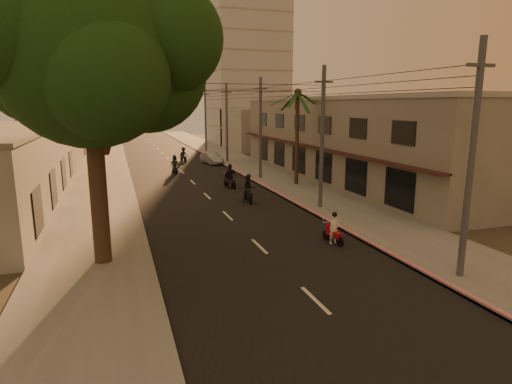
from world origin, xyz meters
TOP-DOWN VIEW (x-y plane):
  - ground at (0.00, 0.00)m, footprint 160.00×160.00m
  - road at (0.00, 20.00)m, footprint 10.00×140.00m
  - sidewalk_right at (7.50, 20.00)m, footprint 5.00×140.00m
  - sidewalk_left at (-7.50, 20.00)m, footprint 5.00×140.00m
  - curb_stripe at (5.10, 15.00)m, footprint 0.20×60.00m
  - shophouse_row at (13.95, 18.00)m, footprint 8.80×34.20m
  - distant_tower at (16.00, 56.00)m, footprint 12.10×12.10m
  - broadleaf_tree at (-6.61, 2.14)m, footprint 9.60×8.70m
  - palm_tree at (8.00, 16.00)m, footprint 5.00×5.00m
  - utility_poles at (6.20, 20.00)m, footprint 1.20×48.26m
  - filler_right at (14.00, 45.00)m, footprint 8.00×14.00m
  - filler_left_near at (-14.00, 34.00)m, footprint 8.00×14.00m
  - filler_left_far at (-14.00, 52.00)m, footprint 8.00×14.00m
  - scooter_red at (3.57, 1.33)m, footprint 0.70×1.62m
  - scooter_mid_a at (2.31, 11.13)m, footprint 1.04×2.03m
  - scooter_mid_b at (2.42, 16.51)m, footprint 1.28×1.98m
  - scooter_far_a at (-0.83, 25.13)m, footprint 0.86×1.90m
  - scooter_far_b at (1.40, 33.95)m, footprint 1.33×1.78m
  - parked_car at (4.12, 30.92)m, footprint 2.73×4.46m

SIDE VIEW (x-z plane):
  - ground at x=0.00m, z-range 0.00..0.00m
  - road at x=0.00m, z-range 0.00..0.02m
  - sidewalk_right at x=7.50m, z-range 0.00..0.12m
  - sidewalk_left at x=-7.50m, z-range 0.00..0.12m
  - curb_stripe at x=5.10m, z-range 0.00..0.20m
  - parked_car at x=4.12m, z-range 0.00..1.32m
  - scooter_red at x=3.57m, z-range -0.09..1.50m
  - scooter_far_b at x=1.40m, z-range -0.07..1.70m
  - scooter_far_a at x=-0.83m, z-range -0.10..1.77m
  - scooter_mid_b at x=2.42m, z-range -0.10..1.88m
  - scooter_mid_a at x=2.31m, z-range -0.10..1.90m
  - filler_left_near at x=-14.00m, z-range 0.00..4.40m
  - filler_right at x=14.00m, z-range 0.00..6.00m
  - filler_left_far at x=-14.00m, z-range 0.00..7.00m
  - shophouse_row at x=13.95m, z-range 0.00..7.30m
  - utility_poles at x=6.20m, z-range 2.04..11.04m
  - palm_tree at x=8.00m, z-range 3.05..11.25m
  - broadleaf_tree at x=-6.61m, z-range 2.43..14.53m
  - distant_tower at x=16.00m, z-range 0.00..28.00m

